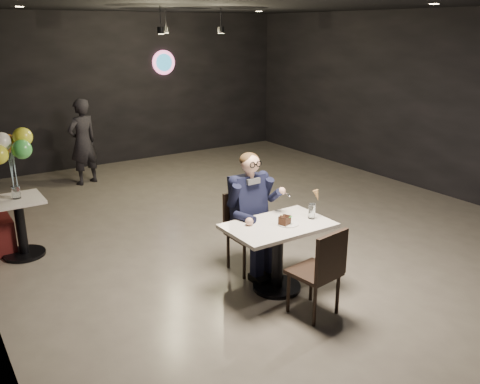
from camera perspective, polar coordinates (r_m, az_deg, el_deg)
floor at (r=7.30m, az=1.41°, el=-3.71°), size 9.00×9.00×0.00m
wall_sign at (r=11.10m, az=-8.57°, el=14.19°), size 0.50×0.06×0.50m
pendant_lights at (r=8.51m, az=-6.56°, el=19.10°), size 1.40×1.20×0.36m
main_table at (r=5.46m, az=4.22°, el=-7.27°), size 1.10×0.70×0.75m
chair_far at (r=5.83m, az=0.96°, el=-4.60°), size 0.42×0.46×0.92m
chair_near at (r=5.02m, az=8.31°, el=-8.71°), size 0.48×0.51×0.92m
seated_man at (r=5.74m, az=0.97°, el=-2.21°), size 0.60×0.80×1.44m
dessert_plate at (r=5.31m, az=5.39°, el=-3.58°), size 0.23×0.23×0.01m
cake_slice at (r=5.27m, az=5.03°, el=-3.21°), size 0.14×0.12×0.08m
mint_leaf at (r=5.26m, az=5.60°, el=-2.78°), size 0.06×0.04×0.01m
sundae_glass at (r=5.48m, az=8.07°, el=-2.15°), size 0.07×0.07×0.16m
wafer_cone at (r=5.48m, az=8.63°, el=-0.40°), size 0.07×0.07×0.12m
side_table at (r=6.77m, az=-23.35°, el=-3.80°), size 0.57×0.57×0.71m
balloon_vase at (r=6.62m, az=-23.85°, el=-0.03°), size 0.10×0.10×0.15m
balloon_bunch at (r=6.52m, az=-24.31°, el=3.45°), size 0.41×0.41×0.68m
passerby at (r=9.46m, az=-17.23°, el=5.39°), size 0.64×0.52×1.53m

